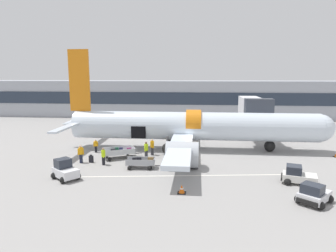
% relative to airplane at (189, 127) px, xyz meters
% --- Properties ---
extents(ground_plane, '(500.00, 500.00, 0.00)m').
position_rel_airplane_xyz_m(ground_plane, '(0.87, -2.54, -2.72)').
color(ground_plane, gray).
extents(apron_marking_line, '(21.30, 3.04, 0.01)m').
position_rel_airplane_xyz_m(apron_marking_line, '(0.38, -9.44, -2.72)').
color(apron_marking_line, silver).
rests_on(apron_marking_line, ground_plane).
extents(terminal_strip, '(103.82, 11.10, 7.61)m').
position_rel_airplane_xyz_m(terminal_strip, '(0.87, 30.43, 1.08)').
color(terminal_strip, '#9EA3AD').
rests_on(terminal_strip, ground_plane).
extents(jet_bridge_stub, '(3.31, 9.76, 5.96)m').
position_rel_airplane_xyz_m(jet_bridge_stub, '(8.32, 5.57, 1.67)').
color(jet_bridge_stub, '#4C4C51').
rests_on(jet_bridge_stub, ground_plane).
extents(airplane, '(31.95, 27.53, 11.77)m').
position_rel_airplane_xyz_m(airplane, '(0.00, 0.00, 0.00)').
color(airplane, silver).
rests_on(airplane, ground_plane).
extents(baggage_tug_lead, '(3.00, 2.45, 1.47)m').
position_rel_airplane_xyz_m(baggage_tug_lead, '(9.15, -10.50, -2.09)').
color(baggage_tug_lead, silver).
rests_on(baggage_tug_lead, ground_plane).
extents(baggage_tug_mid, '(2.75, 2.60, 1.72)m').
position_rel_airplane_xyz_m(baggage_tug_mid, '(-10.25, -11.30, -2.01)').
color(baggage_tug_mid, silver).
rests_on(baggage_tug_mid, ground_plane).
extents(baggage_tug_rear, '(2.72, 2.81, 1.45)m').
position_rel_airplane_xyz_m(baggage_tug_rear, '(8.96, -14.40, -2.10)').
color(baggage_tug_rear, silver).
rests_on(baggage_tug_rear, ground_plane).
extents(baggage_cart_loading, '(4.14, 3.04, 1.11)m').
position_rel_airplane_xyz_m(baggage_cart_loading, '(-7.26, -4.40, -2.13)').
color(baggage_cart_loading, '#B7BABF').
rests_on(baggage_cart_loading, ground_plane).
extents(baggage_cart_queued, '(3.65, 1.82, 1.01)m').
position_rel_airplane_xyz_m(baggage_cart_queued, '(-4.32, -7.66, -2.24)').
color(baggage_cart_queued, '#999BA0').
rests_on(baggage_cart_queued, ground_plane).
extents(ground_crew_loader_a, '(0.54, 0.43, 1.54)m').
position_rel_airplane_xyz_m(ground_crew_loader_a, '(-10.63, -2.37, -1.91)').
color(ground_crew_loader_a, black).
rests_on(ground_crew_loader_a, ground_plane).
extents(ground_crew_loader_b, '(0.50, 0.64, 1.83)m').
position_rel_airplane_xyz_m(ground_crew_loader_b, '(-4.43, -4.36, -1.76)').
color(ground_crew_loader_b, '#2D2D33').
rests_on(ground_crew_loader_b, ground_plane).
extents(ground_crew_driver, '(0.49, 0.61, 1.74)m').
position_rel_airplane_xyz_m(ground_crew_driver, '(-8.23, -7.06, -1.81)').
color(ground_crew_driver, black).
rests_on(ground_crew_driver, ground_plane).
extents(ground_crew_supervisor, '(0.58, 0.60, 1.84)m').
position_rel_airplane_xyz_m(ground_crew_supervisor, '(-4.01, -2.91, -1.76)').
color(ground_crew_supervisor, '#2D2D33').
rests_on(ground_crew_supervisor, ground_plane).
extents(ground_crew_helper, '(0.58, 0.58, 1.82)m').
position_rel_airplane_xyz_m(ground_crew_helper, '(-10.72, -6.57, -1.76)').
color(ground_crew_helper, '#1E2338').
rests_on(ground_crew_helper, ground_plane).
extents(suitcase_on_tarmac_upright, '(0.47, 0.35, 0.83)m').
position_rel_airplane_xyz_m(suitcase_on_tarmac_upright, '(-9.74, -6.39, -2.36)').
color(suitcase_on_tarmac_upright, black).
rests_on(suitcase_on_tarmac_upright, ground_plane).
extents(safety_cone_engine_left, '(0.64, 0.64, 0.66)m').
position_rel_airplane_xyz_m(safety_cone_engine_left, '(-0.17, -13.48, -2.42)').
color(safety_cone_engine_left, black).
rests_on(safety_cone_engine_left, ground_plane).
extents(safety_cone_wingtip, '(0.54, 0.54, 0.78)m').
position_rel_airplane_xyz_m(safety_cone_wingtip, '(0.59, -7.15, -2.35)').
color(safety_cone_wingtip, black).
rests_on(safety_cone_wingtip, ground_plane).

